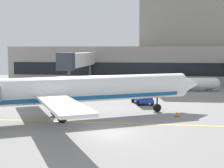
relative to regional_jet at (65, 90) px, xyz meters
The scene contains 9 objects.
ground 8.25m from the regional_jet, 44.48° to the right, with size 120.00×120.00×0.11m.
terminal_building 44.80m from the regional_jet, 71.77° to the left, with size 67.25×14.68×21.51m.
jet_bridge_east 24.04m from the regional_jet, 99.88° to the left, with size 2.40×20.61×6.64m.
regional_jet is the anchor object (origin of this frame).
baggage_tug 23.15m from the regional_jet, 105.65° to the left, with size 2.22×3.26×2.16m.
belt_loader 12.83m from the regional_jet, 53.19° to the left, with size 3.13×4.54×2.08m.
fuel_tank 30.24m from the regional_jet, 56.55° to the left, with size 6.90×2.40×2.29m.
safety_cone_alpha 13.46m from the regional_jet, 138.80° to the left, with size 0.47×0.47×0.55m.
safety_cone_bravo 12.03m from the regional_jet, 12.91° to the left, with size 0.47×0.47×0.55m.
Camera 1 is at (3.73, -27.24, 7.10)m, focal length 53.05 mm.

